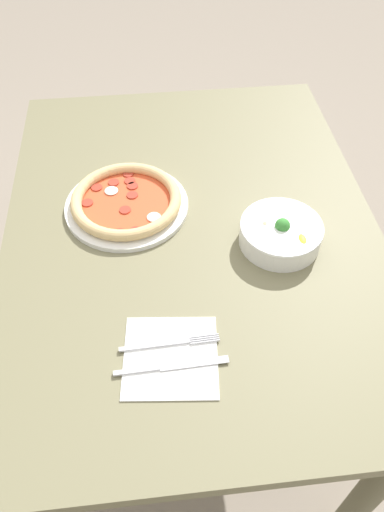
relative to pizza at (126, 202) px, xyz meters
The scene contains 7 objects.
ground_plane 0.76m from the pizza, 63.56° to the left, with size 8.00×8.00×0.00m, color gray.
dining_table 0.20m from the pizza, 63.56° to the left, with size 1.13×0.83×0.72m.
pizza is the anchor object (origin of this frame).
bowl 0.36m from the pizza, 65.94° to the left, with size 0.18×0.18×0.07m.
napkin 0.41m from the pizza, ahead, with size 0.18×0.18×0.00m.
fork 0.38m from the pizza, 10.02° to the left, with size 0.02×0.19×0.00m.
knife 0.43m from the pizza, ahead, with size 0.02×0.21×0.01m.
Camera 1 is at (0.79, -0.09, 1.52)m, focal length 35.00 mm.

